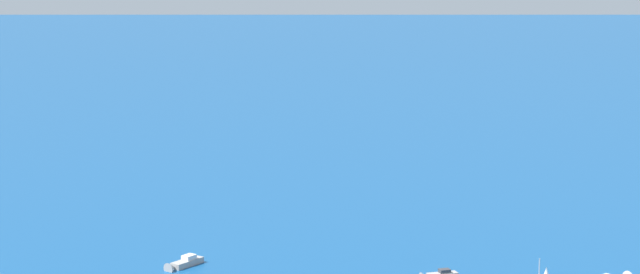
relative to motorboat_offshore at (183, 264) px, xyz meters
name	(u,v)px	position (x,y,z in m)	size (l,w,h in m)	color
motorboat_offshore	(183,264)	(0.00, 0.00, 0.00)	(7.28, 4.92, 2.10)	#9E9993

